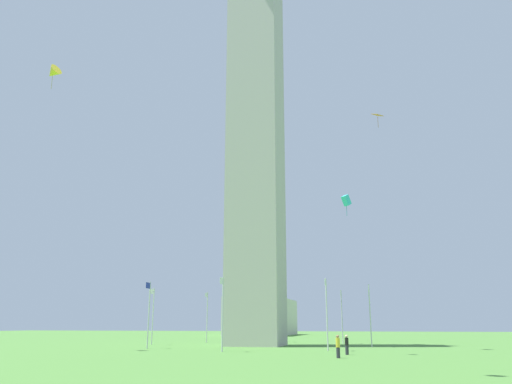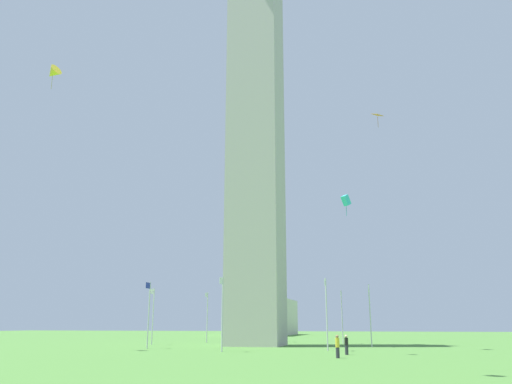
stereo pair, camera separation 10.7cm
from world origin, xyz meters
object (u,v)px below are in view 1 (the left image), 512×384
(flagpole_e, at_px, (370,312))
(flagpole_se, at_px, (342,314))
(kite_cyan_box, at_px, (346,200))
(kite_orange_diamond, at_px, (378,115))
(person_yellow_shirt, at_px, (338,347))
(distant_building, at_px, (263,317))
(flagpole_s, at_px, (278,315))
(flagpole_w, at_px, (153,313))
(obelisk_monument, at_px, (256,116))
(flagpole_n, at_px, (222,309))
(person_black_shirt, at_px, (347,345))
(flagpole_ne, at_px, (327,310))
(kite_yellow_delta, at_px, (53,73))
(flagpole_sw, at_px, (207,314))
(flagpole_nw, at_px, (149,311))

(flagpole_e, height_order, flagpole_se, same)
(kite_cyan_box, relative_size, kite_orange_diamond, 1.14)
(flagpole_e, distance_m, flagpole_se, 10.47)
(person_yellow_shirt, relative_size, distant_building, 0.06)
(flagpole_s, distance_m, flagpole_w, 19.35)
(obelisk_monument, distance_m, flagpole_s, 29.30)
(flagpole_n, bearing_deg, flagpole_s, 180.00)
(obelisk_monument, height_order, person_black_shirt, obelisk_monument)
(flagpole_ne, relative_size, kite_yellow_delta, 2.44)
(obelisk_monument, xyz_separation_m, flagpole_se, (-9.61, 9.67, -25.95))
(flagpole_n, bearing_deg, kite_cyan_box, 80.84)
(person_yellow_shirt, bearing_deg, flagpole_se, -52.36)
(flagpole_w, bearing_deg, person_black_shirt, 58.17)
(flagpole_n, xyz_separation_m, person_yellow_shirt, (6.92, 11.61, -3.06))
(obelisk_monument, relative_size, flagpole_sw, 8.42)
(kite_orange_diamond, xyz_separation_m, distant_building, (-65.58, -28.87, -21.68))
(flagpole_nw, bearing_deg, flagpole_s, 157.50)
(flagpole_s, bearing_deg, flagpole_sw, -67.50)
(flagpole_se, xyz_separation_m, flagpole_sw, (-0.00, -19.35, 0.00))
(flagpole_se, xyz_separation_m, distant_building, (-50.13, -22.64, 0.29))
(flagpole_n, xyz_separation_m, flagpole_w, (-13.68, -13.68, 0.00))
(obelisk_monument, height_order, flagpole_e, obelisk_monument)
(flagpole_ne, height_order, flagpole_e, same)
(person_yellow_shirt, bearing_deg, flagpole_s, -37.31)
(flagpole_n, xyz_separation_m, distant_building, (-73.48, -12.97, 0.29))
(person_yellow_shirt, relative_size, kite_orange_diamond, 0.99)
(flagpole_se, relative_size, kite_yellow_delta, 2.44)
(flagpole_sw, height_order, person_black_shirt, flagpole_sw)
(flagpole_e, height_order, flagpole_sw, same)
(flagpole_n, bearing_deg, distant_building, -169.99)
(flagpole_s, relative_size, flagpole_sw, 1.00)
(flagpole_n, height_order, flagpole_w, same)
(flagpole_s, xyz_separation_m, person_yellow_shirt, (34.28, 11.61, -3.06))
(flagpole_ne, height_order, kite_orange_diamond, kite_orange_diamond)
(flagpole_se, distance_m, distant_building, 55.00)
(kite_yellow_delta, distance_m, kite_orange_diamond, 37.44)
(flagpole_se, bearing_deg, distant_building, -155.69)
(kite_cyan_box, height_order, kite_orange_diamond, kite_orange_diamond)
(flagpole_w, height_order, distant_building, distant_building)
(flagpole_ne, xyz_separation_m, kite_yellow_delta, (7.06, -29.32, 26.25))
(distant_building, bearing_deg, flagpole_ne, 18.05)
(flagpole_se, xyz_separation_m, kite_cyan_box, (25.37, 2.80, 9.72))
(person_black_shirt, bearing_deg, flagpole_nw, 66.98)
(person_black_shirt, xyz_separation_m, kite_yellow_delta, (0.81, -31.61, 29.36))
(flagpole_w, xyz_separation_m, kite_yellow_delta, (16.73, -5.96, 26.25))
(flagpole_e, relative_size, kite_orange_diamond, 4.03)
(person_black_shirt, bearing_deg, flagpole_sw, 33.28)
(flagpole_se, height_order, kite_yellow_delta, kite_yellow_delta)
(kite_yellow_delta, bearing_deg, distant_building, 175.01)
(flagpole_se, xyz_separation_m, flagpole_nw, (19.35, -19.35, 0.00))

